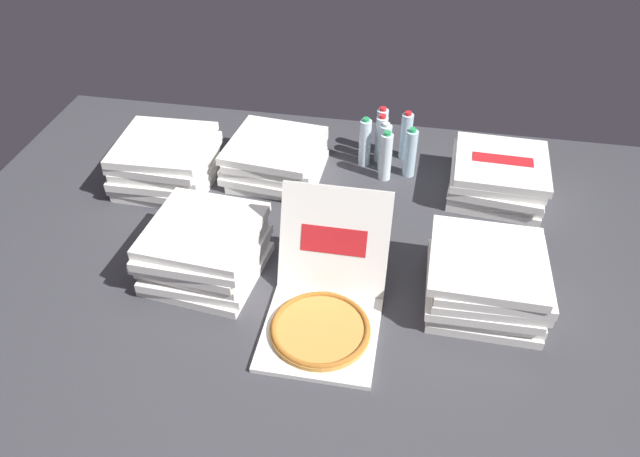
% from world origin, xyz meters
% --- Properties ---
extents(ground_plane, '(3.20, 2.40, 0.02)m').
position_xyz_m(ground_plane, '(0.00, 0.00, -0.01)').
color(ground_plane, '#38383D').
extents(open_pizza_box, '(0.41, 0.57, 0.40)m').
position_xyz_m(open_pizza_box, '(0.11, -0.25, 0.07)').
color(open_pizza_box, white).
rests_on(open_pizza_box, ground_plane).
extents(pizza_stack_left_mid, '(0.44, 0.43, 0.22)m').
position_xyz_m(pizza_stack_left_mid, '(0.68, -0.04, 0.11)').
color(pizza_stack_left_mid, white).
rests_on(pizza_stack_left_mid, ground_plane).
extents(pizza_stack_center_near, '(0.46, 0.47, 0.22)m').
position_xyz_m(pizza_stack_center_near, '(-0.39, -0.07, 0.11)').
color(pizza_stack_center_near, white).
rests_on(pizza_stack_center_near, ground_plane).
extents(pizza_stack_right_near, '(0.43, 0.44, 0.22)m').
position_xyz_m(pizza_stack_right_near, '(-0.76, 0.47, 0.11)').
color(pizza_stack_right_near, white).
rests_on(pizza_stack_right_near, ground_plane).
extents(pizza_stack_center_far, '(0.45, 0.46, 0.18)m').
position_xyz_m(pizza_stack_center_far, '(-0.28, 0.63, 0.09)').
color(pizza_stack_center_far, white).
rests_on(pizza_stack_center_far, ground_plane).
extents(pizza_stack_right_mid, '(0.45, 0.46, 0.19)m').
position_xyz_m(pizza_stack_right_mid, '(0.75, 0.66, 0.09)').
color(pizza_stack_right_mid, white).
rests_on(pizza_stack_right_mid, ground_plane).
extents(water_bottle_0, '(0.06, 0.06, 0.25)m').
position_xyz_m(water_bottle_0, '(0.32, 0.89, 0.12)').
color(water_bottle_0, silver).
rests_on(water_bottle_0, ground_plane).
extents(water_bottle_1, '(0.06, 0.06, 0.25)m').
position_xyz_m(water_bottle_1, '(0.20, 0.84, 0.12)').
color(water_bottle_1, white).
rests_on(water_bottle_1, ground_plane).
extents(water_bottle_2, '(0.06, 0.06, 0.25)m').
position_xyz_m(water_bottle_2, '(0.24, 0.69, 0.12)').
color(water_bottle_2, white).
rests_on(water_bottle_2, ground_plane).
extents(water_bottle_3, '(0.06, 0.06, 0.25)m').
position_xyz_m(water_bottle_3, '(0.22, 0.77, 0.12)').
color(water_bottle_3, silver).
rests_on(water_bottle_3, ground_plane).
extents(water_bottle_4, '(0.06, 0.06, 0.25)m').
position_xyz_m(water_bottle_4, '(0.19, 0.91, 0.12)').
color(water_bottle_4, silver).
rests_on(water_bottle_4, ground_plane).
extents(water_bottle_5, '(0.06, 0.06, 0.25)m').
position_xyz_m(water_bottle_5, '(0.35, 0.74, 0.12)').
color(water_bottle_5, silver).
rests_on(water_bottle_5, ground_plane).
extents(water_bottle_6, '(0.06, 0.06, 0.25)m').
position_xyz_m(water_bottle_6, '(0.13, 0.80, 0.12)').
color(water_bottle_6, silver).
rests_on(water_bottle_6, ground_plane).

